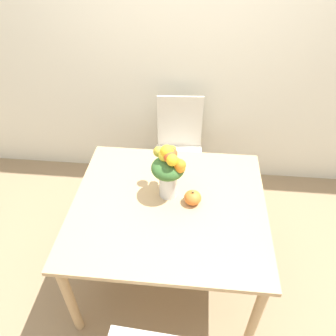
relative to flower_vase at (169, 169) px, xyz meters
The scene contains 6 objects.
ground_plane 0.96m from the flower_vase, 83.61° to the right, with size 12.00×12.00×0.00m, color #8E7556.
wall_back 1.22m from the flower_vase, 89.50° to the left, with size 8.00×0.06×2.70m.
dining_table 0.31m from the flower_vase, 83.61° to the right, with size 1.25×1.13×0.74m.
flower_vase is the anchor object (origin of this frame).
pumpkin 0.24m from the flower_vase, 22.01° to the right, with size 0.11×0.11×0.10m.
dining_chair_near_window 0.94m from the flower_vase, 88.81° to the left, with size 0.45×0.45×0.96m.
Camera 1 is at (0.14, -1.45, 2.28)m, focal length 35.00 mm.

